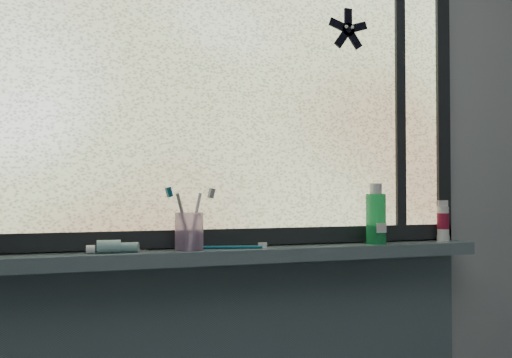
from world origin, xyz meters
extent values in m
cube|color=#9EA3A8|center=(0.00, 1.30, 1.25)|extent=(3.00, 0.01, 2.50)
cube|color=#4E6068|center=(0.00, 1.23, 1.00)|extent=(1.62, 0.14, 0.04)
cube|color=silver|center=(0.00, 1.28, 1.53)|extent=(1.50, 0.01, 1.00)
cube|color=black|center=(0.00, 1.28, 1.05)|extent=(1.60, 0.03, 0.05)
cube|color=black|center=(0.78, 1.28, 1.53)|extent=(0.05, 0.03, 1.10)
cube|color=black|center=(0.60, 1.28, 1.53)|extent=(0.03, 0.03, 1.00)
cylinder|color=#D3A9E0|center=(-0.14, 1.22, 1.07)|extent=(0.09, 0.09, 0.11)
cylinder|color=#21AF5A|center=(0.46, 1.21, 1.12)|extent=(0.07, 0.07, 0.16)
cylinder|color=silver|center=(0.75, 1.24, 1.09)|extent=(0.05, 0.05, 0.10)
camera|label=1|loc=(-0.52, -0.37, 1.18)|focal=40.00mm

